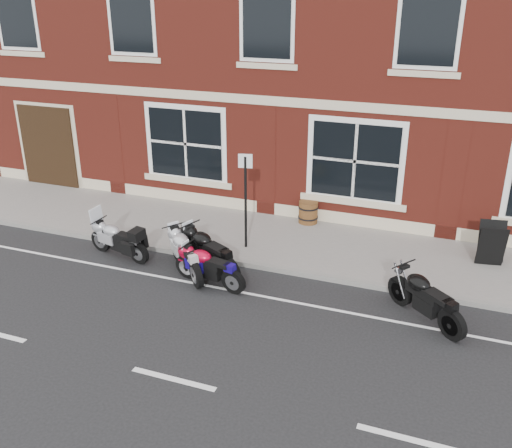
% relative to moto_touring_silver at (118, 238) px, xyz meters
% --- Properties ---
extents(ground, '(80.00, 80.00, 0.00)m').
position_rel_moto_touring_silver_xyz_m(ground, '(3.57, -0.81, -0.50)').
color(ground, black).
rests_on(ground, ground).
extents(sidewalk, '(30.00, 3.00, 0.12)m').
position_rel_moto_touring_silver_xyz_m(sidewalk, '(3.57, 2.19, -0.44)').
color(sidewalk, slate).
rests_on(sidewalk, ground).
extents(kerb, '(30.00, 0.16, 0.12)m').
position_rel_moto_touring_silver_xyz_m(kerb, '(3.57, 0.61, -0.44)').
color(kerb, slate).
rests_on(kerb, ground).
extents(moto_touring_silver, '(1.85, 0.58, 1.23)m').
position_rel_moto_touring_silver_xyz_m(moto_touring_silver, '(0.00, 0.00, 0.00)').
color(moto_touring_silver, black).
rests_on(moto_touring_silver, ground).
extents(moto_sport_red, '(1.87, 0.52, 0.85)m').
position_rel_moto_touring_silver_xyz_m(moto_sport_red, '(2.73, -0.53, -0.01)').
color(moto_sport_red, black).
rests_on(moto_sport_red, ground).
extents(moto_sport_black, '(1.98, 1.13, 0.97)m').
position_rel_moto_touring_silver_xyz_m(moto_sport_black, '(2.46, 0.07, 0.06)').
color(moto_sport_black, black).
rests_on(moto_sport_black, ground).
extents(moto_sport_silver, '(1.56, 1.57, 0.94)m').
position_rel_moto_touring_silver_xyz_m(moto_sport_silver, '(1.99, -0.18, 0.04)').
color(moto_sport_silver, black).
rests_on(moto_sport_silver, ground).
extents(moto_naked_black, '(1.67, 1.50, 0.95)m').
position_rel_moto_touring_silver_xyz_m(moto_naked_black, '(7.41, -0.32, 0.05)').
color(moto_naked_black, black).
rests_on(moto_naked_black, ground).
extents(a_board_sign, '(0.68, 0.51, 1.03)m').
position_rel_moto_touring_silver_xyz_m(a_board_sign, '(8.65, 2.58, 0.13)').
color(a_board_sign, black).
rests_on(a_board_sign, sidewalk).
extents(barrel_planter, '(0.56, 0.56, 0.62)m').
position_rel_moto_touring_silver_xyz_m(barrel_planter, '(3.90, 3.49, -0.07)').
color(barrel_planter, '#432612').
rests_on(barrel_planter, sidewalk).
extents(parking_sign, '(0.34, 0.10, 2.44)m').
position_rel_moto_touring_silver_xyz_m(parking_sign, '(2.86, 1.39, 1.03)').
color(parking_sign, black).
rests_on(parking_sign, sidewalk).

